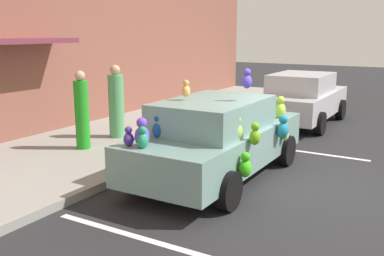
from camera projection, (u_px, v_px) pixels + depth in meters
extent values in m
plane|color=#262628|center=(305.00, 185.00, 8.06)|extent=(60.00, 60.00, 0.00)
cube|color=gray|center=(99.00, 146.00, 10.53)|extent=(24.00, 4.00, 0.15)
cube|color=brown|center=(28.00, 14.00, 10.92)|extent=(24.00, 0.30, 6.40)
cube|color=brown|center=(3.00, 41.00, 9.77)|extent=(3.60, 1.10, 0.12)
cube|color=silver|center=(291.00, 150.00, 10.45)|extent=(0.12, 3.60, 0.01)
cube|color=silver|center=(160.00, 243.00, 5.83)|extent=(0.12, 3.60, 0.01)
cube|color=gray|center=(219.00, 144.00, 8.41)|extent=(4.48, 1.76, 0.68)
cube|color=gray|center=(214.00, 115.00, 8.08)|extent=(2.33, 1.55, 0.56)
cylinder|color=black|center=(212.00, 140.00, 10.08)|extent=(0.64, 0.22, 0.64)
cylinder|color=black|center=(286.00, 150.00, 9.21)|extent=(0.64, 0.22, 0.64)
cylinder|color=black|center=(139.00, 173.00, 7.74)|extent=(0.64, 0.22, 0.64)
cylinder|color=black|center=(228.00, 191.00, 6.87)|extent=(0.64, 0.22, 0.64)
ellipsoid|color=#A9E656|center=(236.00, 131.00, 7.31)|extent=(0.25, 0.21, 0.30)
sphere|color=#A9E656|center=(236.00, 119.00, 7.27)|extent=(0.16, 0.16, 0.16)
ellipsoid|color=#3BBF17|center=(245.00, 169.00, 7.10)|extent=(0.25, 0.20, 0.29)
sphere|color=#3BBF17|center=(245.00, 157.00, 7.06)|extent=(0.16, 0.16, 0.16)
ellipsoid|color=#DA3A80|center=(222.00, 130.00, 7.39)|extent=(0.26, 0.22, 0.31)
sphere|color=#DA3A80|center=(223.00, 117.00, 7.35)|extent=(0.17, 0.17, 0.17)
ellipsoid|color=#4B2C90|center=(129.00, 139.00, 6.94)|extent=(0.18, 0.15, 0.22)
sphere|color=#4B2C90|center=(128.00, 130.00, 6.90)|extent=(0.12, 0.12, 0.12)
ellipsoid|color=#A8E03E|center=(280.00, 110.00, 9.21)|extent=(0.27, 0.22, 0.32)
sphere|color=#A8E03E|center=(281.00, 100.00, 9.17)|extent=(0.17, 0.17, 0.17)
ellipsoid|color=#2816B4|center=(239.00, 105.00, 9.97)|extent=(0.25, 0.20, 0.30)
sphere|color=#2816B4|center=(239.00, 96.00, 9.93)|extent=(0.16, 0.16, 0.16)
ellipsoid|color=#37F227|center=(218.00, 108.00, 9.50)|extent=(0.27, 0.22, 0.32)
sphere|color=#37F227|center=(219.00, 98.00, 9.45)|extent=(0.17, 0.17, 0.17)
ellipsoid|color=#E7A655|center=(186.00, 91.00, 7.92)|extent=(0.18, 0.15, 0.21)
sphere|color=#E7A655|center=(186.00, 83.00, 7.89)|extent=(0.11, 0.11, 0.11)
ellipsoid|color=#19498C|center=(159.00, 130.00, 7.42)|extent=(0.25, 0.20, 0.29)
sphere|color=#19498C|center=(158.00, 118.00, 7.38)|extent=(0.16, 0.16, 0.16)
ellipsoid|color=#D1EC4F|center=(285.00, 135.00, 8.81)|extent=(0.17, 0.14, 0.20)
sphere|color=#D1EC4F|center=(285.00, 129.00, 8.78)|extent=(0.11, 0.11, 0.11)
ellipsoid|color=#66A319|center=(255.00, 137.00, 7.35)|extent=(0.22, 0.18, 0.26)
sphere|color=#66A319|center=(255.00, 127.00, 7.31)|extent=(0.14, 0.14, 0.14)
ellipsoid|color=#5141D0|center=(247.00, 82.00, 7.81)|extent=(0.21, 0.17, 0.25)
sphere|color=#5141D0|center=(247.00, 72.00, 7.77)|extent=(0.13, 0.13, 0.13)
ellipsoid|color=#C8722F|center=(158.00, 131.00, 7.46)|extent=(0.21, 0.17, 0.25)
sphere|color=#C8722F|center=(158.00, 121.00, 7.42)|extent=(0.13, 0.13, 0.13)
ellipsoid|color=#68E438|center=(249.00, 111.00, 9.40)|extent=(0.19, 0.16, 0.23)
sphere|color=#68E438|center=(250.00, 104.00, 9.36)|extent=(0.12, 0.12, 0.12)
ellipsoid|color=#7B5BF0|center=(244.00, 110.00, 9.41)|extent=(0.24, 0.19, 0.28)
sphere|color=#7B5BF0|center=(244.00, 101.00, 9.37)|extent=(0.15, 0.15, 0.15)
ellipsoid|color=#229065|center=(143.00, 141.00, 6.81)|extent=(0.20, 0.17, 0.24)
sphere|color=#229065|center=(142.00, 130.00, 6.78)|extent=(0.13, 0.13, 0.13)
ellipsoid|color=teal|center=(283.00, 130.00, 8.52)|extent=(0.27, 0.22, 0.32)
sphere|color=teal|center=(283.00, 119.00, 8.47)|extent=(0.17, 0.17, 0.17)
ellipsoid|color=#7141E7|center=(142.00, 136.00, 6.94)|extent=(0.27, 0.22, 0.31)
sphere|color=#7141E7|center=(142.00, 123.00, 6.89)|extent=(0.17, 0.17, 0.17)
ellipsoid|color=#4E25A9|center=(244.00, 115.00, 9.06)|extent=(0.16, 0.13, 0.19)
sphere|color=#4E25A9|center=(245.00, 108.00, 9.03)|extent=(0.10, 0.10, 0.10)
cube|color=#B7B7BC|center=(302.00, 103.00, 13.34)|extent=(4.10, 1.76, 0.68)
cube|color=#B7B7BC|center=(301.00, 83.00, 13.04)|extent=(2.13, 1.55, 0.56)
cylinder|color=black|center=(287.00, 105.00, 14.92)|extent=(0.64, 0.22, 0.64)
cylinder|color=black|center=(341.00, 109.00, 14.04)|extent=(0.64, 0.22, 0.64)
cylinder|color=black|center=(259.00, 117.00, 12.78)|extent=(0.64, 0.22, 0.64)
cylinder|color=black|center=(320.00, 123.00, 11.91)|extent=(0.64, 0.22, 0.64)
ellipsoid|color=pink|center=(188.00, 122.00, 11.69)|extent=(0.41, 0.34, 0.51)
sphere|color=pink|center=(188.00, 108.00, 11.61)|extent=(0.29, 0.29, 0.29)
sphere|color=pink|center=(186.00, 105.00, 11.51)|extent=(0.12, 0.12, 0.12)
sphere|color=pink|center=(190.00, 104.00, 11.68)|extent=(0.12, 0.12, 0.12)
cylinder|color=#55A366|center=(116.00, 106.00, 10.97)|extent=(0.38, 0.38, 1.56)
sphere|color=tan|center=(115.00, 70.00, 10.78)|extent=(0.25, 0.25, 0.25)
cylinder|color=#219921|center=(82.00, 115.00, 9.88)|extent=(0.32, 0.32, 1.54)
sphere|color=tan|center=(80.00, 76.00, 9.69)|extent=(0.23, 0.23, 0.23)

